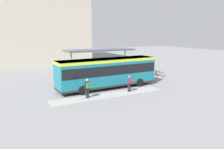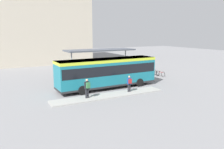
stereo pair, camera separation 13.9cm
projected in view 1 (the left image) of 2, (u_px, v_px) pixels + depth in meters
ground_plane at (108, 88)px, 24.27m from camera, size 120.00×120.00×0.00m
curb_island at (110, 95)px, 21.12m from camera, size 11.39×1.80×0.12m
city_bus at (108, 71)px, 23.92m from camera, size 11.33×2.97×3.25m
pedestrian_waiting at (129, 83)px, 22.05m from camera, size 0.42×0.44×1.65m
pedestrian_companion at (88, 87)px, 19.85m from camera, size 0.47×0.50×1.79m
bicycle_red at (160, 74)px, 30.75m from camera, size 0.48×1.69×0.73m
bicycle_black at (155, 73)px, 31.35m from camera, size 0.48×1.52×0.66m
bicycle_white at (153, 72)px, 32.21m from camera, size 0.48×1.77×0.76m
station_shelter at (100, 50)px, 30.85m from camera, size 9.90×3.35×3.73m
station_building at (29, 25)px, 44.49m from camera, size 21.60×14.16×15.10m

